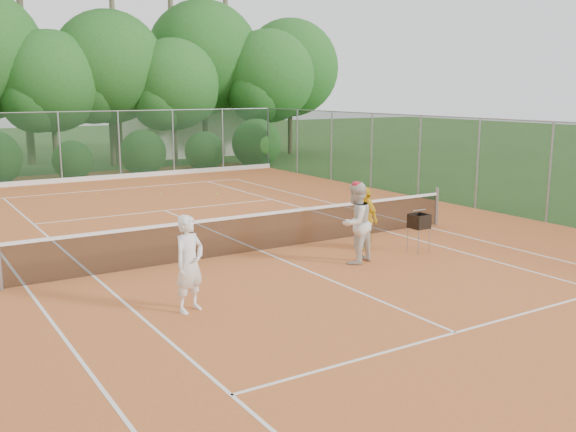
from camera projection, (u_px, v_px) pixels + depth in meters
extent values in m
plane|color=#2A4E1B|center=(261.00, 252.00, 15.80)|extent=(120.00, 120.00, 0.00)
cube|color=#C3642D|center=(261.00, 252.00, 15.80)|extent=(18.00, 36.00, 0.02)
cube|color=beige|center=(195.00, 129.00, 40.15)|extent=(8.00, 5.00, 3.00)
cylinder|color=gray|center=(437.00, 206.00, 18.79)|extent=(0.10, 0.10, 1.10)
cube|color=black|center=(261.00, 233.00, 15.71)|extent=(11.87, 0.03, 0.86)
cube|color=white|center=(261.00, 214.00, 15.62)|extent=(11.87, 0.04, 0.07)
imported|color=white|center=(189.00, 264.00, 11.35)|extent=(0.75, 0.63, 1.76)
imported|color=silver|center=(356.00, 223.00, 14.56)|extent=(1.08, 0.95, 1.86)
ellipsoid|color=#B31727|center=(356.00, 184.00, 14.38)|extent=(0.22, 0.22, 0.14)
imported|color=yellow|center=(365.00, 218.00, 15.87)|extent=(0.43, 0.93, 1.55)
cylinder|color=gray|center=(418.00, 242.00, 15.43)|extent=(0.02, 0.02, 0.60)
cylinder|color=gray|center=(419.00, 238.00, 15.93)|extent=(0.02, 0.02, 0.60)
cube|color=black|center=(419.00, 221.00, 15.59)|extent=(0.41, 0.41, 0.35)
sphere|color=#BFDA32|center=(161.00, 194.00, 24.39)|extent=(0.07, 0.07, 0.07)
sphere|color=#BDDD33|center=(97.00, 194.00, 24.20)|extent=(0.07, 0.07, 0.07)
sphere|color=#C3E735|center=(217.00, 194.00, 24.26)|extent=(0.07, 0.07, 0.07)
cube|color=white|center=(114.00, 189.00, 25.67)|extent=(11.03, 0.06, 0.01)
cube|color=white|center=(25.00, 287.00, 12.93)|extent=(0.06, 23.77, 0.01)
cube|color=white|center=(425.00, 226.00, 18.66)|extent=(0.06, 23.77, 0.01)
cube|color=white|center=(94.00, 276.00, 13.65)|extent=(0.06, 23.77, 0.01)
cube|color=white|center=(389.00, 232.00, 17.94)|extent=(0.06, 23.77, 0.01)
cube|color=white|center=(165.00, 211.00, 21.12)|extent=(8.23, 0.06, 0.01)
cube|color=white|center=(455.00, 333.00, 10.48)|extent=(8.23, 0.06, 0.01)
cube|color=white|center=(261.00, 251.00, 15.80)|extent=(0.06, 12.80, 0.01)
cube|color=#19381E|center=(90.00, 146.00, 27.97)|extent=(18.00, 0.02, 3.00)
cylinder|color=gray|center=(268.00, 138.00, 32.67)|extent=(0.07, 0.07, 3.00)
cube|color=#19381E|center=(550.00, 173.00, 18.96)|extent=(0.02, 33.00, 3.00)
cylinder|color=gray|center=(268.00, 138.00, 32.67)|extent=(0.07, 0.07, 3.00)
cylinder|color=brown|center=(55.00, 135.00, 31.41)|extent=(0.24, 0.24, 3.50)
sphere|color=#20531B|center=(51.00, 81.00, 30.91)|extent=(4.90, 4.90, 4.90)
cylinder|color=brown|center=(112.00, 127.00, 33.33)|extent=(0.28, 0.28, 4.10)
sphere|color=#20531B|center=(109.00, 67.00, 32.74)|extent=(5.74, 5.74, 5.74)
cylinder|color=brown|center=(175.00, 133.00, 33.97)|extent=(0.23, 0.23, 3.40)
sphere|color=#20531B|center=(173.00, 84.00, 33.48)|extent=(4.76, 4.76, 4.76)
cylinder|color=brown|center=(205.00, 118.00, 37.65)|extent=(0.32, 0.32, 4.65)
sphere|color=#20531B|center=(203.00, 58.00, 36.99)|extent=(6.51, 6.51, 6.51)
cylinder|color=brown|center=(269.00, 125.00, 37.39)|extent=(0.26, 0.26, 3.80)
sphere|color=#20531B|center=(268.00, 76.00, 36.85)|extent=(5.32, 5.32, 5.32)
cylinder|color=brown|center=(290.00, 119.00, 39.98)|extent=(0.29, 0.29, 4.25)
sphere|color=#20531B|center=(290.00, 68.00, 39.38)|extent=(5.95, 5.95, 5.95)
cone|color=brown|center=(21.00, 19.00, 32.95)|extent=(0.44, 0.44, 15.00)
cone|color=brown|center=(115.00, 69.00, 33.44)|extent=(0.44, 0.44, 10.00)
cone|color=brown|center=(172.00, 54.00, 36.99)|extent=(0.44, 0.44, 12.00)
cone|color=brown|center=(226.00, 40.00, 39.72)|extent=(0.44, 0.44, 14.00)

